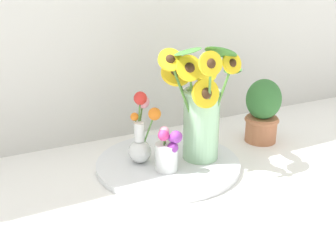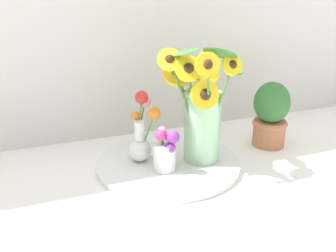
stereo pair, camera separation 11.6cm
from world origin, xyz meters
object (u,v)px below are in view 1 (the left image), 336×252
object	(u,v)px
serving_tray	(168,163)
potted_plant	(263,110)
vase_bulb_right	(141,134)
mason_jar_sunflowers	(201,112)
vase_small_center	(168,151)

from	to	relation	value
serving_tray	potted_plant	xyz separation A→B (m)	(0.38, 0.03, 0.11)
vase_bulb_right	potted_plant	xyz separation A→B (m)	(0.45, -0.01, 0.01)
serving_tray	mason_jar_sunflowers	distance (m)	0.19
mason_jar_sunflowers	potted_plant	xyz separation A→B (m)	(0.29, 0.06, -0.05)
potted_plant	vase_bulb_right	bearing A→B (deg)	178.90
mason_jar_sunflowers	vase_small_center	size ratio (longest dim) A/B	2.74
mason_jar_sunflowers	vase_small_center	xyz separation A→B (m)	(-0.12, -0.03, -0.09)
potted_plant	vase_small_center	bearing A→B (deg)	-168.45
vase_small_center	serving_tray	bearing A→B (deg)	62.34
serving_tray	vase_bulb_right	xyz separation A→B (m)	(-0.07, 0.04, 0.10)
serving_tray	potted_plant	distance (m)	0.40
serving_tray	potted_plant	bearing A→B (deg)	4.55
mason_jar_sunflowers	potted_plant	size ratio (longest dim) A/B	1.66
vase_small_center	potted_plant	world-z (taller)	potted_plant
vase_bulb_right	serving_tray	bearing A→B (deg)	-29.16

